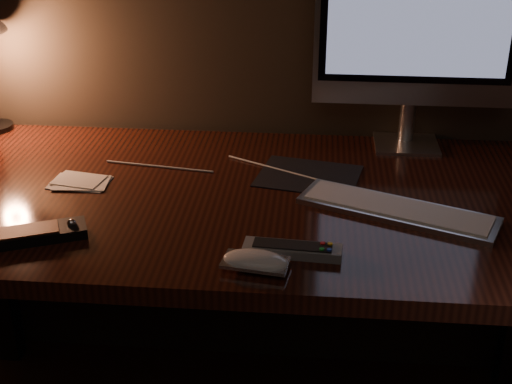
# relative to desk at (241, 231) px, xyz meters

# --- Properties ---
(desk) EXTENTS (1.60, 0.75, 0.75)m
(desk) POSITION_rel_desk_xyz_m (0.00, 0.00, 0.00)
(desk) COLOR black
(desk) RESTS_ON ground
(monitor) EXTENTS (0.49, 0.14, 0.51)m
(monitor) POSITION_rel_desk_xyz_m (0.40, 0.25, 0.43)
(monitor) COLOR silver
(monitor) RESTS_ON desk
(keyboard) EXTENTS (0.42, 0.26, 0.02)m
(keyboard) POSITION_rel_desk_xyz_m (0.34, -0.13, 0.14)
(keyboard) COLOR silver
(keyboard) RESTS_ON desk
(mousepad) EXTENTS (0.26, 0.22, 0.00)m
(mousepad) POSITION_rel_desk_xyz_m (0.15, 0.04, 0.13)
(mousepad) COLOR black
(mousepad) RESTS_ON desk
(mouse) EXTENTS (0.13, 0.08, 0.02)m
(mouse) POSITION_rel_desk_xyz_m (0.07, -0.37, 0.14)
(mouse) COLOR white
(mouse) RESTS_ON desk
(media_remote) EXTENTS (0.18, 0.13, 0.03)m
(media_remote) POSITION_rel_desk_xyz_m (-0.35, -0.30, 0.14)
(media_remote) COLOR black
(media_remote) RESTS_ON desk
(tv_remote) EXTENTS (0.19, 0.06, 0.02)m
(tv_remote) POSITION_rel_desk_xyz_m (0.13, -0.31, 0.14)
(tv_remote) COLOR gray
(tv_remote) RESTS_ON desk
(papers) EXTENTS (0.14, 0.10, 0.01)m
(papers) POSITION_rel_desk_xyz_m (-0.36, -0.05, 0.13)
(papers) COLOR white
(papers) RESTS_ON desk
(cable) EXTENTS (0.48, 0.18, 0.00)m
(cable) POSITION_rel_desk_xyz_m (-0.07, 0.06, 0.13)
(cable) COLOR white
(cable) RESTS_ON desk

